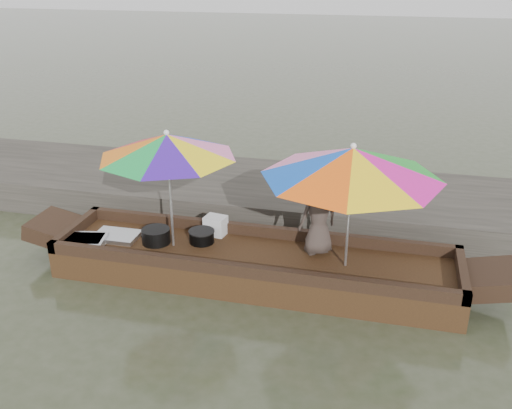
% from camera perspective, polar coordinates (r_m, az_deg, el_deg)
% --- Properties ---
extents(water, '(80.00, 80.00, 0.00)m').
position_cam_1_polar(water, '(7.41, -0.19, -7.43)').
color(water, '#333A23').
rests_on(water, ground).
extents(dock, '(22.00, 2.20, 0.50)m').
position_cam_1_polar(dock, '(9.22, 3.15, 0.68)').
color(dock, '#2D2B26').
rests_on(dock, ground).
extents(boat_hull, '(5.10, 1.20, 0.35)m').
position_cam_1_polar(boat_hull, '(7.32, -0.19, -6.25)').
color(boat_hull, black).
rests_on(boat_hull, water).
extents(cooking_pot, '(0.37, 0.37, 0.20)m').
position_cam_1_polar(cooking_pot, '(7.61, -9.97, -3.10)').
color(cooking_pot, black).
rests_on(cooking_pot, boat_hull).
extents(tray_crayfish, '(0.66, 0.52, 0.09)m').
position_cam_1_polar(tray_crayfish, '(7.81, -16.91, -3.50)').
color(tray_crayfish, silver).
rests_on(tray_crayfish, boat_hull).
extents(tray_scallop, '(0.59, 0.41, 0.06)m').
position_cam_1_polar(tray_scallop, '(7.87, -13.77, -3.07)').
color(tray_scallop, silver).
rests_on(tray_scallop, boat_hull).
extents(charcoal_grill, '(0.33, 0.33, 0.15)m').
position_cam_1_polar(charcoal_grill, '(7.55, -5.45, -3.25)').
color(charcoal_grill, black).
rests_on(charcoal_grill, boat_hull).
extents(supply_bag, '(0.31, 0.26, 0.26)m').
position_cam_1_polar(supply_bag, '(7.73, -4.06, -2.10)').
color(supply_bag, silver).
rests_on(supply_bag, boat_hull).
extents(vendor, '(0.59, 0.54, 1.01)m').
position_cam_1_polar(vendor, '(7.12, 6.26, -1.16)').
color(vendor, '#3D332D').
rests_on(vendor, boat_hull).
extents(umbrella_bow, '(1.77, 1.77, 1.55)m').
position_cam_1_polar(umbrella_bow, '(7.23, -8.59, 1.43)').
color(umbrella_bow, pink).
rests_on(umbrella_bow, boat_hull).
extents(umbrella_stern, '(2.21, 2.21, 1.55)m').
position_cam_1_polar(umbrella_stern, '(6.74, 9.30, -0.27)').
color(umbrella_stern, green).
rests_on(umbrella_stern, boat_hull).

